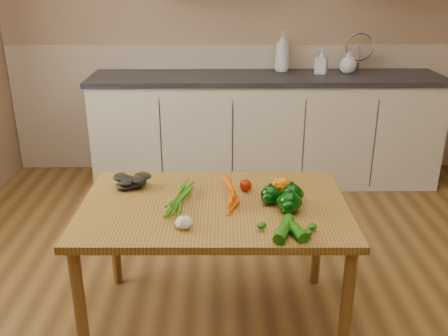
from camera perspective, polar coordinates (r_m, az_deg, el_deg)
room at (r=2.05m, az=4.88°, el=9.47°), size 4.04×5.04×2.64m
counter_run at (r=4.21m, az=4.85°, el=4.63°), size 2.84×0.64×1.14m
table at (r=2.36m, az=-1.13°, el=-5.70°), size 1.25×0.82×0.67m
soap_bottle_a at (r=4.27m, az=6.69°, el=13.13°), size 0.17×0.17×0.33m
soap_bottle_b at (r=4.21m, az=11.09°, el=11.93°), size 0.12×0.12×0.20m
soap_bottle_c at (r=4.28m, az=14.03°, el=11.67°), size 0.18×0.18×0.18m
carrot_bunch at (r=2.32m, az=-1.15°, el=-3.36°), size 0.23×0.18×0.06m
leafy_greens at (r=2.53m, az=-10.34°, el=-1.18°), size 0.18×0.16×0.09m
garlic_bulb at (r=2.11m, az=-4.62°, el=-6.20°), size 0.07×0.07×0.06m
pepper_a at (r=2.32m, az=5.31°, el=-3.07°), size 0.09×0.09×0.09m
pepper_b at (r=2.34m, az=7.74°, el=-2.93°), size 0.09×0.09×0.09m
pepper_c at (r=2.24m, az=7.44°, el=-3.93°), size 0.10×0.10×0.10m
tomato_a at (r=2.46m, az=2.49°, el=-2.00°), size 0.06×0.06×0.06m
tomato_b at (r=2.50m, az=6.18°, el=-1.70°), size 0.06×0.06×0.06m
tomato_c at (r=2.48m, az=6.80°, el=-1.74°), size 0.07×0.07×0.07m
zucchini_a at (r=2.08m, az=8.13°, el=-6.96°), size 0.09×0.17×0.05m
zucchini_b at (r=2.07m, az=6.87°, el=-6.95°), size 0.11×0.20×0.05m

